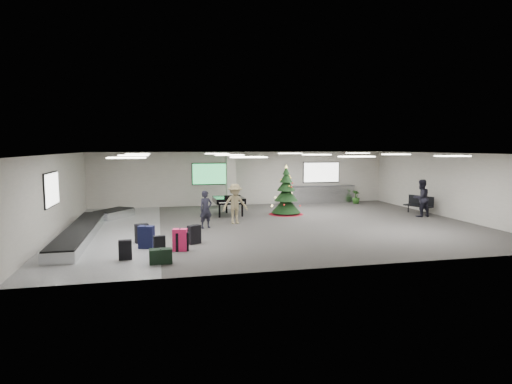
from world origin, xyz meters
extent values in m
plane|color=#3A3835|center=(0.00, 0.00, 0.00)|extent=(18.00, 18.00, 0.00)
cube|color=beige|center=(0.00, 7.00, 1.60)|extent=(18.00, 0.02, 3.20)
cube|color=beige|center=(0.00, -7.00, 1.60)|extent=(18.00, 0.02, 3.20)
cube|color=beige|center=(-9.00, 0.00, 1.60)|extent=(0.02, 14.00, 3.20)
cube|color=beige|center=(9.00, 0.00, 1.60)|extent=(0.02, 14.00, 3.20)
cube|color=silver|center=(0.00, 0.00, 3.20)|extent=(18.00, 14.00, 0.02)
cube|color=slate|center=(-7.00, 0.00, 0.00)|extent=(4.00, 14.00, 0.01)
cube|color=#A6A398|center=(-1.00, 5.60, 1.60)|extent=(0.50, 0.50, 3.20)
cube|color=green|center=(-2.00, 6.95, 1.90)|extent=(2.20, 0.08, 1.30)
cube|color=white|center=(5.00, 6.95, 1.90)|extent=(2.40, 0.08, 1.30)
cube|color=white|center=(-8.95, -1.00, 1.90)|extent=(0.08, 2.10, 1.30)
cube|color=white|center=(-6.00, -4.00, 3.14)|extent=(1.20, 0.60, 0.04)
cube|color=white|center=(-6.00, 0.00, 3.14)|extent=(1.20, 0.60, 0.04)
cube|color=white|center=(-6.00, 4.00, 3.14)|extent=(1.20, 0.60, 0.04)
cube|color=white|center=(-2.00, -4.00, 3.14)|extent=(1.20, 0.60, 0.04)
cube|color=white|center=(-2.00, 0.00, 3.14)|extent=(1.20, 0.60, 0.04)
cube|color=white|center=(-2.00, 4.00, 3.14)|extent=(1.20, 0.60, 0.04)
cube|color=white|center=(2.00, -4.00, 3.14)|extent=(1.20, 0.60, 0.04)
cube|color=white|center=(2.00, 0.00, 3.14)|extent=(1.20, 0.60, 0.04)
cube|color=white|center=(2.00, 4.00, 3.14)|extent=(1.20, 0.60, 0.04)
cube|color=white|center=(6.00, -4.00, 3.14)|extent=(1.20, 0.60, 0.04)
cube|color=white|center=(6.00, 0.00, 3.14)|extent=(1.20, 0.60, 0.04)
cube|color=white|center=(6.00, 4.00, 3.14)|extent=(1.20, 0.60, 0.04)
cube|color=silver|center=(-8.00, -1.00, 0.19)|extent=(1.00, 8.00, 0.38)
cube|color=black|center=(-8.00, -1.00, 0.40)|extent=(0.95, 7.90, 0.05)
cube|color=silver|center=(-7.20, 3.60, 0.19)|extent=(1.97, 2.21, 0.38)
cube|color=black|center=(-7.20, 3.60, 0.40)|extent=(1.87, 2.10, 0.05)
cube|color=silver|center=(5.00, 6.65, 0.53)|extent=(4.00, 0.60, 1.05)
cube|color=#2C2C2E|center=(5.00, 6.65, 1.06)|extent=(4.05, 0.65, 0.04)
cube|color=black|center=(-6.07, -4.76, 0.31)|extent=(0.41, 0.24, 0.62)
cube|color=black|center=(-6.07, -4.76, 0.63)|extent=(0.03, 0.13, 0.02)
cube|color=black|center=(-5.04, -4.13, 0.29)|extent=(0.40, 0.25, 0.57)
cube|color=black|center=(-5.04, -4.13, 0.58)|extent=(0.04, 0.12, 0.02)
cube|color=#F51F60|center=(-4.36, -3.98, 0.37)|extent=(0.52, 0.37, 0.75)
cube|color=black|center=(-4.36, -3.98, 0.76)|extent=(0.07, 0.16, 0.02)
cube|color=black|center=(-3.81, -3.02, 0.34)|extent=(0.52, 0.45, 0.68)
cube|color=black|center=(-3.81, -3.02, 0.69)|extent=(0.11, 0.15, 0.02)
cube|color=black|center=(-5.47, -3.38, 0.39)|extent=(0.58, 0.45, 0.79)
cube|color=black|center=(-5.47, -3.38, 0.80)|extent=(0.09, 0.18, 0.02)
cube|color=black|center=(-5.01, -5.45, 0.22)|extent=(0.68, 0.36, 0.45)
cube|color=black|center=(-5.01, -5.45, 0.46)|extent=(0.04, 0.20, 0.02)
cube|color=black|center=(-4.28, -4.00, 0.31)|extent=(0.45, 0.26, 0.62)
cube|color=black|center=(-4.28, -4.00, 0.64)|extent=(0.04, 0.14, 0.02)
cube|color=black|center=(-5.66, -2.43, 0.35)|extent=(0.52, 0.38, 0.70)
cube|color=black|center=(-5.66, -2.43, 0.71)|extent=(0.07, 0.16, 0.02)
cone|color=maroon|center=(1.42, 2.79, 0.06)|extent=(1.81, 1.81, 0.11)
cylinder|color=#3F2819|center=(1.42, 2.79, 0.24)|extent=(0.11, 0.11, 0.48)
cone|color=black|center=(1.42, 2.79, 0.52)|extent=(1.52, 1.52, 0.86)
cone|color=black|center=(1.42, 2.79, 1.10)|extent=(1.24, 1.24, 0.76)
cone|color=black|center=(1.42, 2.79, 1.57)|extent=(0.95, 0.95, 0.67)
cone|color=black|center=(1.42, 2.79, 1.95)|extent=(0.67, 0.67, 0.57)
cone|color=black|center=(1.42, 2.79, 2.29)|extent=(0.38, 0.38, 0.43)
cone|color=#FFE566|center=(1.42, 2.79, 2.50)|extent=(0.15, 0.15, 0.17)
cube|color=black|center=(-1.52, 3.22, 0.79)|extent=(1.50, 1.69, 0.27)
cube|color=black|center=(-1.52, 2.30, 0.71)|extent=(1.40, 0.30, 0.10)
cube|color=white|center=(-1.52, 2.27, 0.77)|extent=(1.25, 0.14, 0.02)
cube|color=black|center=(-1.52, 2.54, 0.98)|extent=(0.67, 0.03, 0.21)
cylinder|color=black|center=(-2.10, 2.54, 0.33)|extent=(0.10, 0.10, 0.65)
cylinder|color=black|center=(-0.94, 2.55, 0.33)|extent=(0.10, 0.10, 0.65)
cylinder|color=black|center=(-1.53, 3.89, 0.33)|extent=(0.10, 0.10, 0.65)
cube|color=black|center=(8.22, 1.38, 0.42)|extent=(1.00, 1.56, 0.06)
cylinder|color=black|center=(8.22, 0.79, 0.20)|extent=(0.06, 0.06, 0.40)
cylinder|color=black|center=(8.22, 1.98, 0.20)|extent=(0.06, 0.06, 0.40)
cube|color=black|center=(8.45, 1.38, 0.69)|extent=(0.59, 1.40, 0.49)
imported|color=black|center=(-3.06, -0.10, 0.81)|extent=(0.70, 0.59, 1.62)
imported|color=#8B7B56|center=(-1.64, 0.70, 0.91)|extent=(1.23, 0.78, 1.82)
imported|color=black|center=(7.78, 0.51, 0.94)|extent=(1.00, 0.83, 1.88)
imported|color=#133812|center=(2.32, 6.50, 0.38)|extent=(0.53, 0.54, 0.76)
imported|color=#133812|center=(6.87, 5.85, 0.42)|extent=(0.65, 0.65, 0.83)
camera|label=1|loc=(-5.02, -18.32, 3.49)|focal=30.00mm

